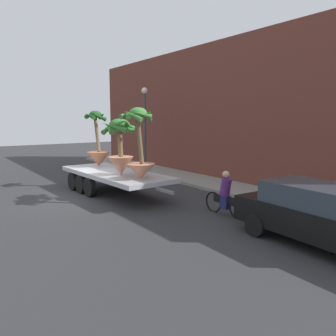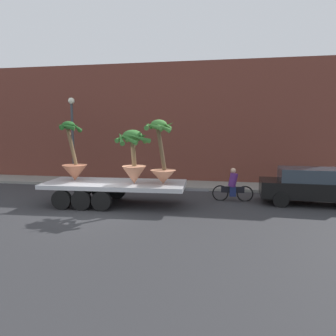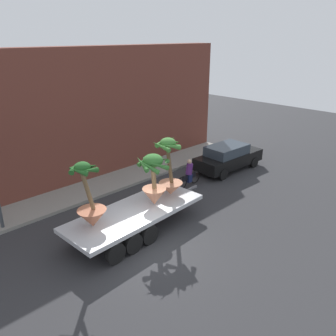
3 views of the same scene
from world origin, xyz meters
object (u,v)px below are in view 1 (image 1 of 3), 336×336
at_px(parked_car, 321,215).
at_px(street_lamp, 145,118).
at_px(flatbed_trailer, 112,176).
at_px(potted_palm_front, 120,148).
at_px(potted_palm_rear, 140,150).
at_px(cyclist, 225,196).
at_px(potted_palm_middle, 98,148).

height_order(parked_car, street_lamp, street_lamp).
height_order(flatbed_trailer, parked_car, parked_car).
distance_m(flatbed_trailer, potted_palm_front, 1.75).
height_order(flatbed_trailer, street_lamp, street_lamp).
bearing_deg(street_lamp, potted_palm_front, -40.51).
height_order(flatbed_trailer, potted_palm_rear, potted_palm_rear).
height_order(flatbed_trailer, cyclist, cyclist).
xyz_separation_m(flatbed_trailer, potted_palm_rear, (2.30, 0.07, 1.31)).
bearing_deg(potted_palm_middle, cyclist, 11.93).
distance_m(potted_palm_rear, potted_palm_middle, 4.00).
bearing_deg(potted_palm_front, flatbed_trailer, 171.56).
height_order(cyclist, street_lamp, street_lamp).
relative_size(potted_palm_middle, street_lamp, 0.54).
bearing_deg(potted_palm_rear, potted_palm_front, -168.29).
xyz_separation_m(potted_palm_rear, cyclist, (2.98, 1.54, -1.41)).
height_order(potted_palm_rear, street_lamp, street_lamp).
height_order(potted_palm_rear, cyclist, potted_palm_rear).
bearing_deg(potted_palm_rear, potted_palm_middle, 179.08).
relative_size(potted_palm_front, cyclist, 1.22).
distance_m(potted_palm_rear, parked_car, 6.67).
xyz_separation_m(potted_palm_rear, parked_car, (6.37, 1.49, -1.25)).
bearing_deg(parked_car, cyclist, 179.30).
distance_m(potted_palm_middle, cyclist, 7.21).
height_order(potted_palm_middle, potted_palm_front, potted_palm_middle).
xyz_separation_m(flatbed_trailer, potted_palm_middle, (-1.69, 0.13, 1.07)).
relative_size(potted_palm_rear, street_lamp, 0.55).
relative_size(cyclist, street_lamp, 0.38).
relative_size(flatbed_trailer, potted_palm_front, 3.15).
bearing_deg(potted_palm_front, parked_car, 12.97).
bearing_deg(potted_palm_rear, street_lamp, 146.93).
bearing_deg(potted_palm_rear, cyclist, 27.31).
bearing_deg(parked_car, potted_palm_front, -167.03).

